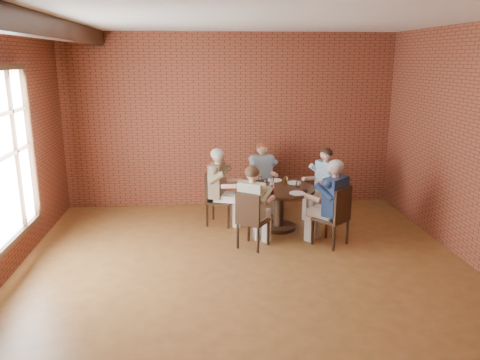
{
  "coord_description": "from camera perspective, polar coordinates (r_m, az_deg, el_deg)",
  "views": [
    {
      "loc": [
        -0.62,
        -5.73,
        2.9
      ],
      "look_at": [
        -0.03,
        1.0,
        1.14
      ],
      "focal_mm": 35.0,
      "sensor_mm": 36.0,
      "label": 1
    }
  ],
  "objects": [
    {
      "name": "glass_e",
      "position": [
        8.02,
        3.18,
        -0.47
      ],
      "size": [
        0.07,
        0.07,
        0.14
      ],
      "primitive_type": "cylinder",
      "color": "white",
      "rests_on": "dining_table"
    },
    {
      "name": "dining_table",
      "position": [
        8.14,
        4.75,
        -2.4
      ],
      "size": [
        1.24,
        1.24,
        0.75
      ],
      "color": "black",
      "rests_on": "floor"
    },
    {
      "name": "diner_c",
      "position": [
        8.31,
        -2.41,
        -0.87
      ],
      "size": [
        0.82,
        0.74,
        1.38
      ],
      "primitive_type": null,
      "rotation": [
        0.0,
        0.0,
        1.26
      ],
      "color": "brown",
      "rests_on": "floor"
    },
    {
      "name": "ceiling",
      "position": [
        5.78,
        1.19,
        19.55
      ],
      "size": [
        7.0,
        7.0,
        0.0
      ],
      "primitive_type": "plane",
      "rotation": [
        3.14,
        0.0,
        0.0
      ],
      "color": "white",
      "rests_on": "wall_back"
    },
    {
      "name": "diner_d",
      "position": [
        7.29,
        1.63,
        -3.34
      ],
      "size": [
        0.79,
        0.82,
        1.31
      ],
      "primitive_type": null,
      "rotation": [
        0.0,
        0.0,
        2.54
      ],
      "color": "beige",
      "rests_on": "floor"
    },
    {
      "name": "glass_a",
      "position": [
        8.09,
        7.06,
        -0.44
      ],
      "size": [
        0.07,
        0.07,
        0.14
      ],
      "primitive_type": "cylinder",
      "color": "white",
      "rests_on": "dining_table"
    },
    {
      "name": "glass_f",
      "position": [
        7.68,
        3.9,
        -1.17
      ],
      "size": [
        0.07,
        0.07,
        0.14
      ],
      "primitive_type": "cylinder",
      "color": "white",
      "rests_on": "dining_table"
    },
    {
      "name": "plate_b",
      "position": [
        8.52,
        4.26,
        -0.02
      ],
      "size": [
        0.26,
        0.26,
        0.01
      ],
      "primitive_type": "cylinder",
      "color": "white",
      "rests_on": "dining_table"
    },
    {
      "name": "glass_b",
      "position": [
        8.29,
        5.59,
        -0.02
      ],
      "size": [
        0.07,
        0.07,
        0.14
      ],
      "primitive_type": "cylinder",
      "color": "white",
      "rests_on": "dining_table"
    },
    {
      "name": "chair_b",
      "position": [
        9.27,
        2.56,
        -0.4
      ],
      "size": [
        0.47,
        0.47,
        0.93
      ],
      "rotation": [
        0.0,
        0.0,
        0.13
      ],
      "color": "black",
      "rests_on": "floor"
    },
    {
      "name": "smartphone",
      "position": [
        7.86,
        7.89,
        -1.4
      ],
      "size": [
        0.11,
        0.15,
        0.01
      ],
      "primitive_type": "cube",
      "rotation": [
        0.0,
        0.0,
        -0.35
      ],
      "color": "black",
      "rests_on": "dining_table"
    },
    {
      "name": "glass_c",
      "position": [
        8.27,
        2.44,
        -0.01
      ],
      "size": [
        0.07,
        0.07,
        0.14
      ],
      "primitive_type": "cylinder",
      "color": "white",
      "rests_on": "dining_table"
    },
    {
      "name": "window",
      "position": [
        6.76,
        -27.23,
        2.3
      ],
      "size": [
        0.1,
        2.16,
        2.36
      ],
      "color": "white",
      "rests_on": "wall_left"
    },
    {
      "name": "wall_front",
      "position": [
        2.6,
        9.52,
        -13.04
      ],
      "size": [
        7.0,
        0.0,
        7.0
      ],
      "primitive_type": "plane",
      "rotation": [
        -1.57,
        0.0,
        0.0
      ],
      "color": "brown",
      "rests_on": "ground"
    },
    {
      "name": "chair_a",
      "position": [
        8.84,
        10.49,
        -1.38
      ],
      "size": [
        0.57,
        0.57,
        0.93
      ],
      "rotation": [
        0.0,
        0.0,
        -1.09
      ],
      "color": "black",
      "rests_on": "floor"
    },
    {
      "name": "plate_c",
      "position": [
        8.0,
        1.93,
        -0.95
      ],
      "size": [
        0.26,
        0.26,
        0.01
      ],
      "primitive_type": "cylinder",
      "color": "white",
      "rests_on": "dining_table"
    },
    {
      "name": "plate_d",
      "position": [
        7.74,
        6.99,
        -1.6
      ],
      "size": [
        0.26,
        0.26,
        0.01
      ],
      "primitive_type": "cylinder",
      "color": "white",
      "rests_on": "dining_table"
    },
    {
      "name": "plate_a",
      "position": [
        8.38,
        6.59,
        -0.33
      ],
      "size": [
        0.26,
        0.26,
        0.01
      ],
      "primitive_type": "cylinder",
      "color": "white",
      "rests_on": "dining_table"
    },
    {
      "name": "wall_back",
      "position": [
        9.32,
        -1.19,
        7.18
      ],
      "size": [
        7.0,
        0.0,
        7.0
      ],
      "primitive_type": "plane",
      "rotation": [
        1.57,
        0.0,
        0.0
      ],
      "color": "brown",
      "rests_on": "ground"
    },
    {
      "name": "diner_a",
      "position": [
        8.74,
        10.13,
        -0.48
      ],
      "size": [
        0.81,
        0.76,
        1.33
      ],
      "primitive_type": null,
      "rotation": [
        0.0,
        0.0,
        -1.09
      ],
      "color": "#396895",
      "rests_on": "floor"
    },
    {
      "name": "diner_b",
      "position": [
        9.15,
        2.71,
        0.41
      ],
      "size": [
        0.6,
        0.7,
        1.32
      ],
      "primitive_type": null,
      "rotation": [
        0.0,
        0.0,
        0.13
      ],
      "color": "#859DA9",
      "rests_on": "floor"
    },
    {
      "name": "diner_e",
      "position": [
        7.51,
        11.08,
        -2.75
      ],
      "size": [
        0.88,
        0.89,
        1.39
      ],
      "primitive_type": null,
      "rotation": [
        0.0,
        0.0,
        3.87
      ],
      "color": "#1B2B4B",
      "rests_on": "floor"
    },
    {
      "name": "floor",
      "position": [
        6.44,
        1.03,
        -12.15
      ],
      "size": [
        7.0,
        7.0,
        0.0
      ],
      "primitive_type": "plane",
      "color": "#925B2D",
      "rests_on": "ground"
    },
    {
      "name": "chair_c",
      "position": [
        8.38,
        -3.01,
        -1.95
      ],
      "size": [
        0.56,
        0.56,
        0.96
      ],
      "rotation": [
        0.0,
        0.0,
        1.26
      ],
      "color": "black",
      "rests_on": "floor"
    },
    {
      "name": "glass_d",
      "position": [
        8.14,
        3.94,
        -0.26
      ],
      "size": [
        0.07,
        0.07,
        0.14
      ],
      "primitive_type": "cylinder",
      "color": "white",
      "rests_on": "dining_table"
    },
    {
      "name": "chair_d",
      "position": [
        7.27,
        1.31,
        -4.66
      ],
      "size": [
        0.58,
        0.58,
        0.93
      ],
      "rotation": [
        0.0,
        0.0,
        2.54
      ],
      "color": "black",
      "rests_on": "floor"
    },
    {
      "name": "ceiling_beam",
      "position": [
        6.02,
        -23.82,
        16.94
      ],
      "size": [
        0.22,
        6.9,
        0.26
      ],
      "primitive_type": "cube",
      "color": "black",
      "rests_on": "ceiling"
    },
    {
      "name": "chair_e",
      "position": [
        7.52,
        11.62,
        -4.16
      ],
      "size": [
        0.64,
        0.64,
        0.97
      ],
      "rotation": [
        0.0,
        0.0,
        3.87
      ],
      "color": "black",
      "rests_on": "floor"
    }
  ]
}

